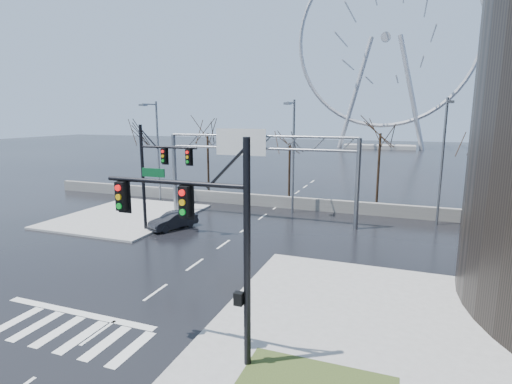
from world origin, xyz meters
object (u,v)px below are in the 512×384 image
at_px(signal_mast_far, 155,168).
at_px(sign_gantry, 254,158).
at_px(signal_mast_near, 209,230).
at_px(ferris_wheel, 385,45).
at_px(car, 173,220).

distance_m(signal_mast_far, sign_gantry, 8.14).
bearing_deg(signal_mast_near, sign_gantry, 106.19).
relative_size(ferris_wheel, car, 13.12).
distance_m(signal_mast_far, car, 4.41).
height_order(ferris_wheel, car, ferris_wheel).
xyz_separation_m(ferris_wheel, car, (-10.30, -84.80, -25.49)).
bearing_deg(car, signal_mast_far, -90.00).
relative_size(signal_mast_far, car, 2.06).
distance_m(signal_mast_far, ferris_wheel, 89.30).
height_order(signal_mast_near, sign_gantry, signal_mast_near).
bearing_deg(signal_mast_near, ferris_wheel, 90.08).
relative_size(sign_gantry, ferris_wheel, 0.32).
height_order(signal_mast_near, car, signal_mast_near).
bearing_deg(signal_mast_far, sign_gantry, 47.53).
height_order(signal_mast_near, ferris_wheel, ferris_wheel).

